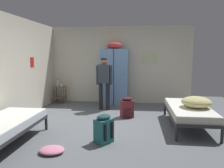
{
  "coord_description": "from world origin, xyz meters",
  "views": [
    {
      "loc": [
        0.62,
        -4.98,
        1.66
      ],
      "look_at": [
        0.0,
        0.25,
        0.95
      ],
      "focal_mm": 34.84,
      "sensor_mm": 36.0,
      "label": 1
    }
  ],
  "objects_px": {
    "bed_left_front": "(2,126)",
    "backpack_maroon": "(127,108)",
    "locker_bank": "(114,76)",
    "shelf_unit": "(60,93)",
    "person_traveler": "(104,79)",
    "backpack_teal": "(103,129)",
    "bed_right": "(189,111)",
    "clothes_pile_pink": "(52,150)",
    "water_bottle": "(58,83)",
    "bedding_heap": "(196,102)",
    "lotion_bottle": "(61,85)"
  },
  "relations": [
    {
      "from": "shelf_unit",
      "to": "backpack_maroon",
      "type": "xyz_separation_m",
      "value": [
        2.41,
        -1.52,
        -0.09
      ]
    },
    {
      "from": "person_traveler",
      "to": "backpack_maroon",
      "type": "relative_size",
      "value": 2.87
    },
    {
      "from": "bedding_heap",
      "to": "lotion_bottle",
      "type": "height_order",
      "value": "same"
    },
    {
      "from": "locker_bank",
      "to": "clothes_pile_pink",
      "type": "bearing_deg",
      "value": -99.85
    },
    {
      "from": "backpack_maroon",
      "to": "lotion_bottle",
      "type": "bearing_deg",
      "value": 147.67
    },
    {
      "from": "shelf_unit",
      "to": "bed_left_front",
      "type": "bearing_deg",
      "value": -86.06
    },
    {
      "from": "shelf_unit",
      "to": "lotion_bottle",
      "type": "bearing_deg",
      "value": -29.74
    },
    {
      "from": "shelf_unit",
      "to": "clothes_pile_pink",
      "type": "xyz_separation_m",
      "value": [
        1.24,
        -3.81,
        -0.3
      ]
    },
    {
      "from": "bed_right",
      "to": "lotion_bottle",
      "type": "xyz_separation_m",
      "value": [
        -3.79,
        2.07,
        0.26
      ]
    },
    {
      "from": "bedding_heap",
      "to": "backpack_teal",
      "type": "bearing_deg",
      "value": -152.16
    },
    {
      "from": "bedding_heap",
      "to": "person_traveler",
      "type": "height_order",
      "value": "person_traveler"
    },
    {
      "from": "backpack_teal",
      "to": "backpack_maroon",
      "type": "bearing_deg",
      "value": 78.14
    },
    {
      "from": "water_bottle",
      "to": "lotion_bottle",
      "type": "distance_m",
      "value": 0.17
    },
    {
      "from": "shelf_unit",
      "to": "backpack_maroon",
      "type": "distance_m",
      "value": 2.85
    },
    {
      "from": "clothes_pile_pink",
      "to": "bed_right",
      "type": "bearing_deg",
      "value": 32.96
    },
    {
      "from": "backpack_maroon",
      "to": "locker_bank",
      "type": "bearing_deg",
      "value": 108.2
    },
    {
      "from": "lotion_bottle",
      "to": "clothes_pile_pink",
      "type": "height_order",
      "value": "lotion_bottle"
    },
    {
      "from": "backpack_teal",
      "to": "clothes_pile_pink",
      "type": "xyz_separation_m",
      "value": [
        -0.8,
        -0.55,
        -0.21
      ]
    },
    {
      "from": "person_traveler",
      "to": "clothes_pile_pink",
      "type": "bearing_deg",
      "value": -98.2
    },
    {
      "from": "locker_bank",
      "to": "shelf_unit",
      "type": "distance_m",
      "value": 2.01
    },
    {
      "from": "shelf_unit",
      "to": "person_traveler",
      "type": "bearing_deg",
      "value": -24.94
    },
    {
      "from": "shelf_unit",
      "to": "lotion_bottle",
      "type": "relative_size",
      "value": 3.44
    },
    {
      "from": "clothes_pile_pink",
      "to": "bed_left_front",
      "type": "bearing_deg",
      "value": 170.02
    },
    {
      "from": "bed_right",
      "to": "person_traveler",
      "type": "relative_size",
      "value": 1.2
    },
    {
      "from": "water_bottle",
      "to": "lotion_bottle",
      "type": "height_order",
      "value": "water_bottle"
    },
    {
      "from": "backpack_teal",
      "to": "locker_bank",
      "type": "bearing_deg",
      "value": 92.43
    },
    {
      "from": "shelf_unit",
      "to": "bed_right",
      "type": "bearing_deg",
      "value": -28.67
    },
    {
      "from": "backpack_teal",
      "to": "bed_right",
      "type": "bearing_deg",
      "value": 32.31
    },
    {
      "from": "locker_bank",
      "to": "person_traveler",
      "type": "distance_m",
      "value": 0.82
    },
    {
      "from": "bed_left_front",
      "to": "backpack_maroon",
      "type": "height_order",
      "value": "backpack_maroon"
    },
    {
      "from": "shelf_unit",
      "to": "backpack_maroon",
      "type": "height_order",
      "value": "shelf_unit"
    },
    {
      "from": "water_bottle",
      "to": "backpack_teal",
      "type": "bearing_deg",
      "value": -57.06
    },
    {
      "from": "locker_bank",
      "to": "water_bottle",
      "type": "distance_m",
      "value": 2.01
    },
    {
      "from": "bed_left_front",
      "to": "clothes_pile_pink",
      "type": "xyz_separation_m",
      "value": [
        0.99,
        -0.17,
        -0.33
      ]
    },
    {
      "from": "bedding_heap",
      "to": "bed_right",
      "type": "bearing_deg",
      "value": 136.72
    },
    {
      "from": "person_traveler",
      "to": "locker_bank",
      "type": "bearing_deg",
      "value": 74.03
    },
    {
      "from": "bed_right",
      "to": "water_bottle",
      "type": "distance_m",
      "value": 4.49
    },
    {
      "from": "shelf_unit",
      "to": "backpack_teal",
      "type": "bearing_deg",
      "value": -57.9
    },
    {
      "from": "bed_left_front",
      "to": "bed_right",
      "type": "height_order",
      "value": "same"
    },
    {
      "from": "locker_bank",
      "to": "water_bottle",
      "type": "bearing_deg",
      "value": 179.71
    },
    {
      "from": "shelf_unit",
      "to": "water_bottle",
      "type": "distance_m",
      "value": 0.35
    },
    {
      "from": "bed_left_front",
      "to": "person_traveler",
      "type": "height_order",
      "value": "person_traveler"
    },
    {
      "from": "bed_left_front",
      "to": "water_bottle",
      "type": "height_order",
      "value": "water_bottle"
    },
    {
      "from": "bedding_heap",
      "to": "water_bottle",
      "type": "distance_m",
      "value": 4.65
    },
    {
      "from": "backpack_maroon",
      "to": "clothes_pile_pink",
      "type": "bearing_deg",
      "value": -117.02
    },
    {
      "from": "water_bottle",
      "to": "person_traveler",
      "type": "bearing_deg",
      "value": -24.48
    },
    {
      "from": "locker_bank",
      "to": "person_traveler",
      "type": "height_order",
      "value": "locker_bank"
    },
    {
      "from": "lotion_bottle",
      "to": "backpack_teal",
      "type": "relative_size",
      "value": 0.3
    },
    {
      "from": "backpack_maroon",
      "to": "backpack_teal",
      "type": "xyz_separation_m",
      "value": [
        -0.36,
        -1.74,
        0.0
      ]
    },
    {
      "from": "bedding_heap",
      "to": "backpack_maroon",
      "type": "xyz_separation_m",
      "value": [
        -1.58,
        0.71,
        -0.35
      ]
    }
  ]
}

